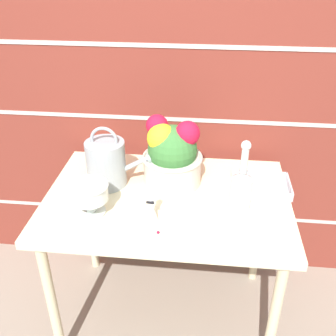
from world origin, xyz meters
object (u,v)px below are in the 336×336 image
crystal_pedestal_bowl (90,194)px  glass_decanter (241,187)px  watering_can (107,163)px  wire_tray (261,187)px  figurine_vase (151,208)px  flower_planter (172,154)px

crystal_pedestal_bowl → glass_decanter: bearing=10.0°
glass_decanter → watering_can: bearing=168.4°
glass_decanter → wire_tray: glass_decanter is taller
crystal_pedestal_bowl → wire_tray: bearing=19.9°
watering_can → figurine_vase: watering_can is taller
watering_can → flower_planter: (0.28, 0.04, 0.03)m
watering_can → wire_tray: watering_can is taller
flower_planter → wire_tray: 0.42m
crystal_pedestal_bowl → figurine_vase: figurine_vase is taller
figurine_vase → wire_tray: (0.45, 0.28, -0.05)m
watering_can → wire_tray: size_ratio=1.26×
watering_can → flower_planter: bearing=9.0°
crystal_pedestal_bowl → flower_planter: 0.41m
glass_decanter → wire_tray: bearing=55.7°
flower_planter → glass_decanter: bearing=-28.8°
watering_can → figurine_vase: size_ratio=2.11×
glass_decanter → flower_planter: bearing=151.2°
crystal_pedestal_bowl → figurine_vase: size_ratio=1.05×
glass_decanter → crystal_pedestal_bowl: bearing=-170.0°
flower_planter → figurine_vase: (-0.05, -0.29, -0.08)m
watering_can → crystal_pedestal_bowl: bearing=-94.2°
crystal_pedestal_bowl → figurine_vase: bearing=-5.6°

